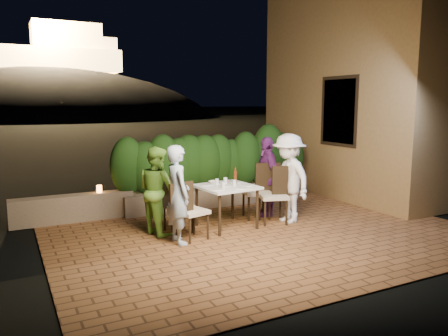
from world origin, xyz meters
TOP-DOWN VIEW (x-y plane):
  - ground at (0.00, 0.00)m, footprint 400.00×400.00m
  - terrace_floor at (0.00, 0.50)m, footprint 7.00×6.00m
  - building_wall at (3.60, 2.00)m, footprint 1.60×5.00m
  - window_pane at (2.82, 1.50)m, footprint 0.08×1.00m
  - window_frame at (2.81, 1.50)m, footprint 0.06×1.15m
  - planter at (0.20, 2.30)m, footprint 4.20×0.55m
  - hedge at (0.20, 2.30)m, footprint 4.00×0.70m
  - parapet at (-2.80, 2.30)m, footprint 2.20×0.30m
  - hill at (2.00, 60.00)m, footprint 52.00×40.00m
  - fortress at (2.00, 60.00)m, footprint 26.00×8.00m
  - dining_table at (-0.44, 0.67)m, footprint 1.03×1.03m
  - plate_nw at (-0.73, 0.42)m, footprint 0.23×0.23m
  - plate_sw at (-0.73, 0.87)m, footprint 0.22×0.22m
  - plate_ne at (-0.12, 0.51)m, footprint 0.20×0.20m
  - plate_se at (-0.14, 0.88)m, footprint 0.22×0.22m
  - plate_centre at (-0.47, 0.67)m, footprint 0.21×0.21m
  - plate_front at (-0.32, 0.34)m, footprint 0.24×0.24m
  - glass_nw at (-0.58, 0.51)m, footprint 0.06×0.06m
  - glass_sw at (-0.54, 0.83)m, footprint 0.06×0.06m
  - glass_ne at (-0.32, 0.59)m, footprint 0.06×0.06m
  - glass_se at (-0.37, 0.84)m, footprint 0.07×0.07m
  - beer_bottle at (-0.22, 0.75)m, footprint 0.06×0.06m
  - bowl at (-0.54, 0.96)m, footprint 0.25×0.25m
  - chair_left_front at (-1.25, 0.31)m, footprint 0.54×0.54m
  - chair_left_back at (-1.30, 0.80)m, footprint 0.45×0.45m
  - chair_right_front at (0.45, 0.53)m, footprint 0.61×0.61m
  - chair_right_back at (0.36, 0.97)m, footprint 0.60×0.60m
  - diner_blue at (-1.51, 0.24)m, footprint 0.38×0.57m
  - diner_green at (-1.64, 0.87)m, footprint 0.74×0.85m
  - diner_white at (0.74, 0.47)m, footprint 0.65×1.08m
  - diner_purple at (0.65, 1.07)m, footprint 0.55×0.96m
  - parapet_lamp at (-2.32, 2.30)m, footprint 0.10×0.10m

SIDE VIEW (x-z plane):
  - hill at x=2.00m, z-range -15.00..7.00m
  - terrace_floor at x=0.00m, z-range -0.15..0.00m
  - ground at x=0.00m, z-range -0.02..-0.02m
  - planter at x=0.20m, z-range 0.00..0.40m
  - parapet at x=-2.80m, z-range 0.00..0.50m
  - dining_table at x=-0.44m, z-range 0.00..0.75m
  - chair_left_back at x=-1.30m, z-range 0.00..0.95m
  - chair_left_front at x=-1.25m, z-range 0.00..0.96m
  - chair_right_front at x=0.45m, z-range 0.00..1.05m
  - chair_right_back at x=0.36m, z-range 0.00..1.06m
  - parapet_lamp at x=-2.32m, z-range 0.50..0.64m
  - diner_green at x=-1.64m, z-range 0.00..1.48m
  - plate_ne at x=-0.12m, z-range 0.75..0.76m
  - plate_centre at x=-0.47m, z-range 0.75..0.76m
  - plate_sw at x=-0.73m, z-range 0.75..0.76m
  - plate_se at x=-0.14m, z-range 0.75..0.76m
  - plate_nw at x=-0.73m, z-range 0.75..0.76m
  - plate_front at x=-0.32m, z-range 0.75..0.76m
  - diner_purple at x=0.65m, z-range 0.00..1.54m
  - bowl at x=-0.54m, z-range 0.75..0.80m
  - diner_blue at x=-1.51m, z-range 0.00..1.55m
  - glass_ne at x=-0.32m, z-range 0.75..0.86m
  - glass_sw at x=-0.54m, z-range 0.75..0.86m
  - glass_nw at x=-0.58m, z-range 0.75..0.86m
  - glass_se at x=-0.37m, z-range 0.75..0.87m
  - diner_white at x=0.74m, z-range 0.00..1.64m
  - beer_bottle at x=-0.22m, z-range 0.75..1.05m
  - hedge at x=0.20m, z-range 0.40..1.50m
  - window_pane at x=2.82m, z-range 1.30..2.70m
  - window_frame at x=2.81m, z-range 1.23..2.77m
  - building_wall at x=3.60m, z-range 0.00..5.00m
  - fortress at x=2.00m, z-range 6.50..14.50m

